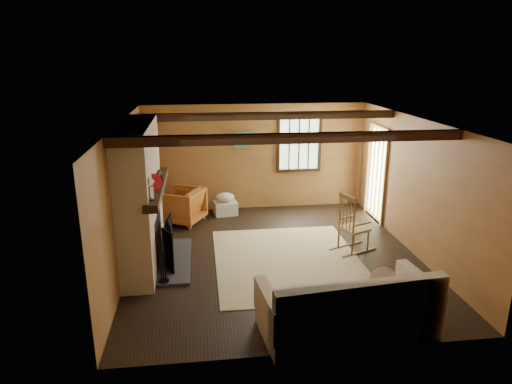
{
  "coord_description": "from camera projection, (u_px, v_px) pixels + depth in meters",
  "views": [
    {
      "loc": [
        -1.25,
        -7.32,
        3.43
      ],
      "look_at": [
        -0.28,
        0.4,
        1.09
      ],
      "focal_mm": 32.0,
      "sensor_mm": 36.0,
      "label": 1
    }
  ],
  "objects": [
    {
      "name": "rocking_chair",
      "position": [
        352.0,
        227.0,
        8.21
      ],
      "size": [
        0.88,
        0.68,
        1.09
      ],
      "rotation": [
        0.0,
        0.0,
        1.97
      ],
      "color": "tan",
      "rests_on": "ground"
    },
    {
      "name": "firewood_pile",
      "position": [
        164.0,
        211.0,
        10.12
      ],
      "size": [
        0.59,
        0.11,
        0.22
      ],
      "color": "brown",
      "rests_on": "ground"
    },
    {
      "name": "room_envelope",
      "position": [
        286.0,
        163.0,
        7.89
      ],
      "size": [
        5.02,
        5.52,
        2.44
      ],
      "color": "#9E6B38",
      "rests_on": "ground"
    },
    {
      "name": "basket_pillow",
      "position": [
        225.0,
        197.0,
        10.11
      ],
      "size": [
        0.44,
        0.37,
        0.2
      ],
      "primitive_type": "ellipsoid",
      "rotation": [
        0.0,
        0.0,
        0.12
      ],
      "color": "silver",
      "rests_on": "laundry_basket"
    },
    {
      "name": "ground",
      "position": [
        275.0,
        256.0,
        8.09
      ],
      "size": [
        5.5,
        5.5,
        0.0
      ],
      "primitive_type": "plane",
      "color": "black",
      "rests_on": "ground"
    },
    {
      "name": "laundry_basket",
      "position": [
        225.0,
        208.0,
        10.18
      ],
      "size": [
        0.55,
        0.46,
        0.3
      ],
      "primitive_type": "cube",
      "rotation": [
        0.0,
        0.0,
        0.16
      ],
      "color": "silver",
      "rests_on": "ground"
    },
    {
      "name": "fireplace",
      "position": [
        142.0,
        202.0,
        7.51
      ],
      "size": [
        1.02,
        2.3,
        2.4
      ],
      "color": "#A65B40",
      "rests_on": "ground"
    },
    {
      "name": "armchair",
      "position": [
        182.0,
        206.0,
        9.64
      ],
      "size": [
        1.09,
        1.08,
        0.74
      ],
      "primitive_type": "imported",
      "rotation": [
        0.0,
        0.0,
        -2.05
      ],
      "color": "#BF6026",
      "rests_on": "ground"
    },
    {
      "name": "rug",
      "position": [
        288.0,
        260.0,
        7.93
      ],
      "size": [
        2.5,
        3.0,
        0.01
      ],
      "primitive_type": "cube",
      "color": "#CBBA87",
      "rests_on": "ground"
    },
    {
      "name": "sofa",
      "position": [
        349.0,
        311.0,
        5.78
      ],
      "size": [
        2.3,
        1.21,
        0.89
      ],
      "rotation": [
        0.0,
        0.0,
        0.11
      ],
      "color": "silver",
      "rests_on": "ground"
    }
  ]
}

